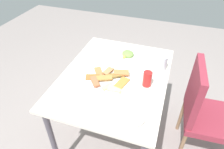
% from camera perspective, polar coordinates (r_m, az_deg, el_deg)
% --- Properties ---
extents(ground_plane, '(6.00, 6.00, 0.00)m').
position_cam_1_polar(ground_plane, '(2.19, 0.57, -15.85)').
color(ground_plane, gray).
extents(dining_table, '(1.09, 0.84, 0.75)m').
position_cam_1_polar(dining_table, '(1.70, 0.71, -2.56)').
color(dining_table, silver).
rests_on(dining_table, ground_plane).
extents(dining_chair, '(0.44, 0.45, 0.93)m').
position_cam_1_polar(dining_chair, '(1.82, 24.37, -8.91)').
color(dining_chair, '#962C3D').
rests_on(dining_chair, ground_plane).
extents(pide_platter, '(0.34, 0.35, 0.04)m').
position_cam_1_polar(pide_platter, '(1.58, -1.06, -1.38)').
color(pide_platter, white).
rests_on(pide_platter, dining_table).
extents(salad_plate_greens, '(0.19, 0.19, 0.05)m').
position_cam_1_polar(salad_plate_greens, '(1.87, 4.49, 5.61)').
color(salad_plate_greens, white).
rests_on(salad_plate_greens, dining_table).
extents(salad_plate_rice, '(0.20, 0.20, 0.05)m').
position_cam_1_polar(salad_plate_rice, '(1.31, 6.77, -12.10)').
color(salad_plate_rice, white).
rests_on(salad_plate_rice, dining_table).
extents(soda_can, '(0.08, 0.08, 0.12)m').
position_cam_1_polar(soda_can, '(1.53, 9.93, -1.25)').
color(soda_can, red).
rests_on(soda_can, dining_table).
extents(drinking_glass, '(0.07, 0.07, 0.12)m').
position_cam_1_polar(drinking_glass, '(1.73, 14.13, 3.20)').
color(drinking_glass, silver).
rests_on(drinking_glass, dining_table).
extents(paper_napkin, '(0.15, 0.15, 0.00)m').
position_cam_1_polar(paper_napkin, '(1.72, 7.68, 1.44)').
color(paper_napkin, white).
rests_on(paper_napkin, dining_table).
extents(fork, '(0.16, 0.05, 0.00)m').
position_cam_1_polar(fork, '(1.72, 7.11, 1.67)').
color(fork, silver).
rests_on(fork, paper_napkin).
extents(spoon, '(0.17, 0.07, 0.00)m').
position_cam_1_polar(spoon, '(1.71, 8.27, 1.43)').
color(spoon, silver).
rests_on(spoon, paper_napkin).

